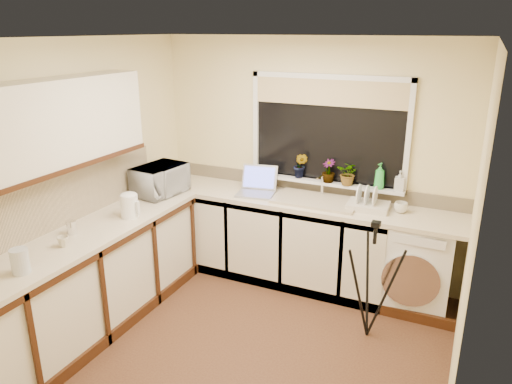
{
  "coord_description": "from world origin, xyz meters",
  "views": [
    {
      "loc": [
        1.56,
        -3.12,
        2.52
      ],
      "look_at": [
        -0.15,
        0.55,
        1.15
      ],
      "focal_mm": 34.25,
      "sensor_mm": 36.0,
      "label": 1
    }
  ],
  "objects_px": {
    "kettle": "(129,206)",
    "soap_bottle_green": "(380,176)",
    "washing_machine": "(416,264)",
    "laptop": "(257,186)",
    "plant_d": "(349,173)",
    "cup_back": "(401,207)",
    "cup_left": "(63,242)",
    "tripod": "(371,281)",
    "soap_bottle_clear": "(400,181)",
    "dish_rack": "(368,206)",
    "plant_c": "(329,171)",
    "microwave": "(160,180)",
    "plant_b": "(300,165)",
    "glass_jug": "(20,261)",
    "steel_jar": "(72,227)"
  },
  "relations": [
    {
      "from": "kettle",
      "to": "cup_back",
      "type": "bearing_deg",
      "value": 27.57
    },
    {
      "from": "microwave",
      "to": "laptop",
      "type": "bearing_deg",
      "value": -56.35
    },
    {
      "from": "glass_jug",
      "to": "cup_back",
      "type": "bearing_deg",
      "value": 46.45
    },
    {
      "from": "steel_jar",
      "to": "cup_left",
      "type": "height_order",
      "value": "steel_jar"
    },
    {
      "from": "kettle",
      "to": "plant_d",
      "type": "distance_m",
      "value": 2.1
    },
    {
      "from": "glass_jug",
      "to": "plant_c",
      "type": "distance_m",
      "value": 2.86
    },
    {
      "from": "plant_b",
      "to": "laptop",
      "type": "bearing_deg",
      "value": -150.6
    },
    {
      "from": "dish_rack",
      "to": "cup_back",
      "type": "relative_size",
      "value": 3.06
    },
    {
      "from": "kettle",
      "to": "steel_jar",
      "type": "distance_m",
      "value": 0.54
    },
    {
      "from": "plant_d",
      "to": "washing_machine",
      "type": "bearing_deg",
      "value": -13.73
    },
    {
      "from": "plant_c",
      "to": "soap_bottle_clear",
      "type": "height_order",
      "value": "plant_c"
    },
    {
      "from": "washing_machine",
      "to": "cup_back",
      "type": "xyz_separation_m",
      "value": [
        -0.19,
        0.03,
        0.52
      ]
    },
    {
      "from": "kettle",
      "to": "soap_bottle_green",
      "type": "xyz_separation_m",
      "value": [
        1.94,
        1.3,
        0.17
      ]
    },
    {
      "from": "laptop",
      "to": "plant_c",
      "type": "xyz_separation_m",
      "value": [
        0.69,
        0.19,
        0.2
      ]
    },
    {
      "from": "laptop",
      "to": "cup_back",
      "type": "bearing_deg",
      "value": -8.63
    },
    {
      "from": "soap_bottle_green",
      "to": "soap_bottle_clear",
      "type": "bearing_deg",
      "value": 5.46
    },
    {
      "from": "cup_left",
      "to": "laptop",
      "type": "bearing_deg",
      "value": 65.81
    },
    {
      "from": "laptop",
      "to": "dish_rack",
      "type": "bearing_deg",
      "value": -9.79
    },
    {
      "from": "steel_jar",
      "to": "soap_bottle_green",
      "type": "bearing_deg",
      "value": 40.23
    },
    {
      "from": "glass_jug",
      "to": "plant_d",
      "type": "xyz_separation_m",
      "value": [
        1.65,
        2.45,
        0.18
      ]
    },
    {
      "from": "plant_b",
      "to": "cup_back",
      "type": "height_order",
      "value": "plant_b"
    },
    {
      "from": "kettle",
      "to": "tripod",
      "type": "bearing_deg",
      "value": 11.76
    },
    {
      "from": "dish_rack",
      "to": "soap_bottle_clear",
      "type": "bearing_deg",
      "value": 39.27
    },
    {
      "from": "soap_bottle_green",
      "to": "cup_back",
      "type": "xyz_separation_m",
      "value": [
        0.24,
        -0.16,
        -0.23
      ]
    },
    {
      "from": "microwave",
      "to": "tripod",
      "type": "bearing_deg",
      "value": -88.9
    },
    {
      "from": "tripod",
      "to": "soap_bottle_green",
      "type": "bearing_deg",
      "value": 106.29
    },
    {
      "from": "glass_jug",
      "to": "plant_b",
      "type": "relative_size",
      "value": 0.69
    },
    {
      "from": "soap_bottle_green",
      "to": "cup_back",
      "type": "height_order",
      "value": "soap_bottle_green"
    },
    {
      "from": "steel_jar",
      "to": "microwave",
      "type": "relative_size",
      "value": 0.21
    },
    {
      "from": "kettle",
      "to": "cup_back",
      "type": "relative_size",
      "value": 1.67
    },
    {
      "from": "plant_d",
      "to": "cup_back",
      "type": "relative_size",
      "value": 1.92
    },
    {
      "from": "soap_bottle_green",
      "to": "dish_rack",
      "type": "bearing_deg",
      "value": -104.14
    },
    {
      "from": "kettle",
      "to": "soap_bottle_clear",
      "type": "distance_m",
      "value": 2.51
    },
    {
      "from": "dish_rack",
      "to": "tripod",
      "type": "xyz_separation_m",
      "value": [
        0.21,
        -0.67,
        -0.4
      ]
    },
    {
      "from": "soap_bottle_green",
      "to": "washing_machine",
      "type": "bearing_deg",
      "value": -24.1
    },
    {
      "from": "soap_bottle_clear",
      "to": "dish_rack",
      "type": "bearing_deg",
      "value": -138.21
    },
    {
      "from": "dish_rack",
      "to": "cup_left",
      "type": "distance_m",
      "value": 2.68
    },
    {
      "from": "washing_machine",
      "to": "laptop",
      "type": "relative_size",
      "value": 1.99
    },
    {
      "from": "dish_rack",
      "to": "plant_b",
      "type": "distance_m",
      "value": 0.83
    },
    {
      "from": "steel_jar",
      "to": "cup_back",
      "type": "height_order",
      "value": "steel_jar"
    },
    {
      "from": "microwave",
      "to": "plant_c",
      "type": "xyz_separation_m",
      "value": [
        1.57,
        0.64,
        0.12
      ]
    },
    {
      "from": "tripod",
      "to": "microwave",
      "type": "distance_m",
      "value": 2.3
    },
    {
      "from": "soap_bottle_green",
      "to": "cup_back",
      "type": "bearing_deg",
      "value": -33.5
    },
    {
      "from": "soap_bottle_clear",
      "to": "cup_left",
      "type": "height_order",
      "value": "soap_bottle_clear"
    },
    {
      "from": "plant_d",
      "to": "soap_bottle_green",
      "type": "relative_size",
      "value": 0.95
    },
    {
      "from": "laptop",
      "to": "plant_c",
      "type": "distance_m",
      "value": 0.74
    },
    {
      "from": "dish_rack",
      "to": "microwave",
      "type": "xyz_separation_m",
      "value": [
        -2.03,
        -0.46,
        0.12
      ]
    },
    {
      "from": "steel_jar",
      "to": "cup_left",
      "type": "bearing_deg",
      "value": -60.32
    },
    {
      "from": "tripod",
      "to": "plant_c",
      "type": "distance_m",
      "value": 1.26
    },
    {
      "from": "cup_left",
      "to": "tripod",
      "type": "bearing_deg",
      "value": 28.06
    }
  ]
}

